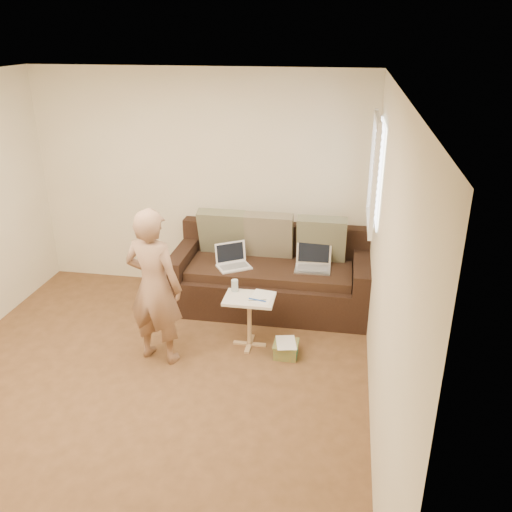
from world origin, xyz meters
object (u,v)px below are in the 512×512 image
sofa (270,272)px  side_table (249,322)px  laptop_white (234,268)px  person (154,287)px  laptop_silver (312,270)px  drinking_glass (235,285)px  striped_box (286,349)px

sofa → side_table: bearing=-95.6°
laptop_white → person: person is taller
laptop_silver → drinking_glass: size_ratio=3.25×
sofa → side_table: size_ratio=4.06×
sofa → laptop_silver: 0.49m
drinking_glass → striped_box: (0.56, -0.25, -0.53)m
laptop_silver → drinking_glass: drinking_glass is taller
sofa → laptop_silver: sofa is taller
laptop_silver → laptop_white: 0.87m
laptop_white → sofa: bearing=-12.3°
striped_box → laptop_silver: bearing=79.6°
drinking_glass → striped_box: 0.81m
side_table → drinking_glass: bearing=145.2°
person → striped_box: size_ratio=6.40×
person → striped_box: (1.22, 0.23, -0.69)m
laptop_white → striped_box: size_ratio=1.47×
drinking_glass → laptop_white: bearing=102.7°
striped_box → drinking_glass: bearing=155.6°
person → side_table: (0.83, 0.37, -0.50)m
drinking_glass → sofa: bearing=71.2°
laptop_silver → laptop_white: size_ratio=1.10×
sofa → drinking_glass: bearing=-108.8°
sofa → drinking_glass: size_ratio=18.33×
sofa → striped_box: sofa is taller
side_table → striped_box: (0.39, -0.14, -0.20)m
sofa → striped_box: bearing=-73.0°
side_table → striped_box: side_table is taller
person → drinking_glass: 0.84m
laptop_white → striped_box: bearing=-83.2°
side_table → striped_box: size_ratio=2.25×
laptop_silver → person: size_ratio=0.25×
side_table → drinking_glass: drinking_glass is taller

